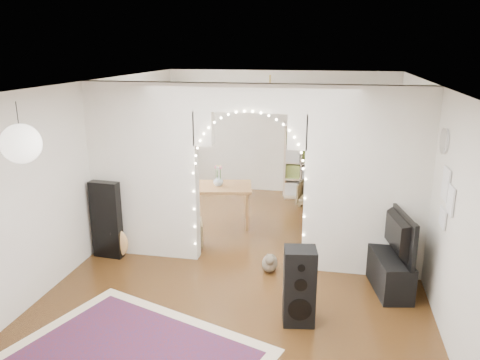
% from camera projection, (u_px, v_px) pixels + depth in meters
% --- Properties ---
extents(floor, '(7.50, 7.50, 0.00)m').
position_uv_depth(floor, '(249.00, 261.00, 7.20)').
color(floor, black).
rests_on(floor, ground).
extents(ceiling, '(5.00, 7.50, 0.02)m').
position_uv_depth(ceiling, '(250.00, 83.00, 6.46)').
color(ceiling, white).
rests_on(ceiling, wall_back).
extents(wall_back, '(5.00, 0.02, 2.70)m').
position_uv_depth(wall_back, '(280.00, 133.00, 10.36)').
color(wall_back, silver).
rests_on(wall_back, floor).
extents(wall_front, '(5.00, 0.02, 2.70)m').
position_uv_depth(wall_front, '(155.00, 317.00, 3.30)').
color(wall_front, silver).
rests_on(wall_front, floor).
extents(wall_left, '(0.02, 7.50, 2.70)m').
position_uv_depth(wall_left, '(93.00, 169.00, 7.31)').
color(wall_left, silver).
rests_on(wall_left, floor).
extents(wall_right, '(0.02, 7.50, 2.70)m').
position_uv_depth(wall_right, '(430.00, 187.00, 6.35)').
color(wall_right, silver).
rests_on(wall_right, floor).
extents(divider_wall, '(5.00, 0.20, 2.70)m').
position_uv_depth(divider_wall, '(250.00, 172.00, 6.81)').
color(divider_wall, silver).
rests_on(divider_wall, floor).
extents(fairy_lights, '(1.64, 0.04, 1.60)m').
position_uv_depth(fairy_lights, '(248.00, 166.00, 6.65)').
color(fairy_lights, '#FFEABF').
rests_on(fairy_lights, divider_wall).
extents(window, '(0.04, 1.20, 1.40)m').
position_uv_depth(window, '(140.00, 138.00, 8.96)').
color(window, white).
rests_on(window, wall_left).
extents(wall_clock, '(0.03, 0.31, 0.31)m').
position_uv_depth(wall_clock, '(445.00, 141.00, 5.59)').
color(wall_clock, white).
rests_on(wall_clock, wall_right).
extents(picture_frames, '(0.02, 0.50, 0.70)m').
position_uv_depth(picture_frames, '(446.00, 199.00, 5.37)').
color(picture_frames, white).
rests_on(picture_frames, wall_right).
extents(paper_lantern, '(0.40, 0.40, 0.40)m').
position_uv_depth(paper_lantern, '(21.00, 144.00, 4.68)').
color(paper_lantern, white).
rests_on(paper_lantern, ceiling).
extents(ceiling_fan, '(1.10, 1.10, 0.30)m').
position_uv_depth(ceiling_fan, '(270.00, 92.00, 8.43)').
color(ceiling_fan, '#B1933B').
rests_on(ceiling_fan, ceiling).
extents(area_rug, '(3.13, 2.72, 0.02)m').
position_uv_depth(area_rug, '(132.00, 360.00, 4.92)').
color(area_rug, maroon).
rests_on(area_rug, floor).
extents(guitar_case, '(0.48, 0.19, 1.22)m').
position_uv_depth(guitar_case, '(107.00, 220.00, 7.22)').
color(guitar_case, black).
rests_on(guitar_case, floor).
extents(acoustic_guitar, '(0.41, 0.20, 0.99)m').
position_uv_depth(acoustic_guitar, '(115.00, 231.00, 7.24)').
color(acoustic_guitar, tan).
rests_on(acoustic_guitar, floor).
extents(tabby_cat, '(0.27, 0.53, 0.35)m').
position_uv_depth(tabby_cat, '(270.00, 263.00, 6.84)').
color(tabby_cat, brown).
rests_on(tabby_cat, floor).
extents(floor_speaker, '(0.41, 0.38, 0.95)m').
position_uv_depth(floor_speaker, '(299.00, 286.00, 5.49)').
color(floor_speaker, black).
rests_on(floor_speaker, floor).
extents(media_console, '(0.58, 1.06, 0.50)m').
position_uv_depth(media_console, '(389.00, 272.00, 6.34)').
color(media_console, black).
rests_on(media_console, floor).
extents(tv, '(0.35, 1.08, 0.62)m').
position_uv_depth(tv, '(392.00, 233.00, 6.18)').
color(tv, black).
rests_on(tv, media_console).
extents(bookcase, '(1.54, 0.68, 1.53)m').
position_uv_depth(bookcase, '(319.00, 163.00, 10.12)').
color(bookcase, beige).
rests_on(bookcase, floor).
extents(dining_table, '(1.34, 1.03, 0.76)m').
position_uv_depth(dining_table, '(218.00, 190.00, 8.51)').
color(dining_table, brown).
rests_on(dining_table, floor).
extents(flower_vase, '(0.22, 0.22, 0.19)m').
position_uv_depth(flower_vase, '(218.00, 181.00, 8.46)').
color(flower_vase, silver).
rests_on(flower_vase, dining_table).
extents(dining_chair_left, '(0.62, 0.62, 0.45)m').
position_uv_depth(dining_chair_left, '(188.00, 234.00, 7.68)').
color(dining_chair_left, brown).
rests_on(dining_chair_left, floor).
extents(dining_chair_right, '(0.62, 0.63, 0.49)m').
position_uv_depth(dining_chair_right, '(312.00, 194.00, 9.69)').
color(dining_chair_right, brown).
rests_on(dining_chair_right, floor).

